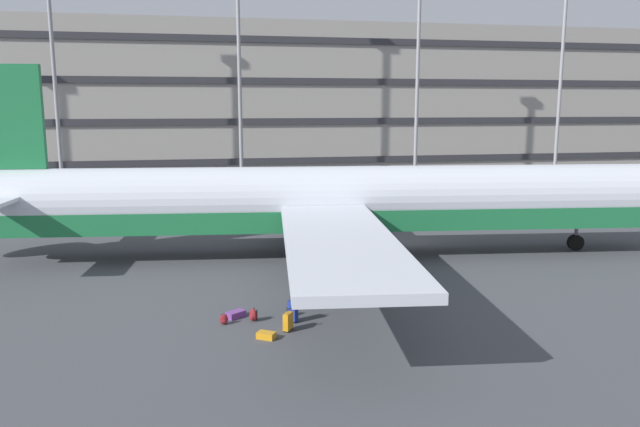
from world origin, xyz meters
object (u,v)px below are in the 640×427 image
at_px(suitcase_navy, 236,314).
at_px(suitcase_scuffed, 266,335).
at_px(airliner, 331,202).
at_px(suitcase_silver, 293,311).
at_px(backpack_purple, 224,320).
at_px(suitcase_black, 288,321).
at_px(backpack_teal, 253,315).
at_px(backpack_red, 290,311).

relative_size(suitcase_navy, suitcase_scuffed, 1.13).
distance_m(airliner, suitcase_scuffed, 13.05).
height_order(suitcase_silver, backpack_purple, suitcase_silver).
xyz_separation_m(suitcase_navy, suitcase_scuffed, (0.95, -2.45, -0.01)).
height_order(suitcase_black, backpack_purple, suitcase_black).
bearing_deg(suitcase_navy, airliner, 57.75).
bearing_deg(backpack_teal, suitcase_silver, -14.42).
bearing_deg(suitcase_silver, backpack_red, 89.53).
bearing_deg(suitcase_silver, backpack_teal, 165.58).
relative_size(suitcase_black, suitcase_scuffed, 1.16).
height_order(suitcase_black, suitcase_scuffed, suitcase_black).
height_order(airliner, backpack_purple, airliner).
distance_m(suitcase_scuffed, backpack_purple, 2.26).
distance_m(suitcase_navy, suitcase_scuffed, 2.62).
height_order(suitcase_navy, suitcase_black, suitcase_black).
relative_size(airliner, suitcase_black, 48.66).
xyz_separation_m(suitcase_silver, suitcase_scuffed, (-1.20, -1.50, -0.33)).
distance_m(suitcase_navy, backpack_purple, 0.86).
height_order(suitcase_silver, suitcase_scuffed, suitcase_silver).
bearing_deg(backpack_red, suitcase_scuffed, -118.86).
bearing_deg(suitcase_navy, suitcase_silver, -23.78).
xyz_separation_m(suitcase_scuffed, backpack_red, (1.21, 2.19, 0.08)).
relative_size(airliner, backpack_teal, 76.34).
relative_size(airliner, suitcase_navy, 49.82).
xyz_separation_m(suitcase_navy, backpack_purple, (-0.49, -0.70, 0.07)).
height_order(suitcase_navy, suitcase_scuffed, suitcase_navy).
relative_size(suitcase_black, backpack_purple, 1.93).
bearing_deg(suitcase_black, backpack_teal, 132.93).
bearing_deg(backpack_red, airliner, 68.78).
bearing_deg(airliner, backpack_teal, -117.92).
relative_size(suitcase_silver, suitcase_scuffed, 1.36).
xyz_separation_m(suitcase_silver, backpack_red, (0.01, 0.69, -0.25)).
height_order(backpack_teal, backpack_purple, backpack_teal).
bearing_deg(suitcase_silver, suitcase_black, -109.60).
relative_size(suitcase_navy, backpack_red, 1.84).
relative_size(backpack_teal, backpack_purple, 1.23).
height_order(airliner, suitcase_silver, airliner).
bearing_deg(suitcase_scuffed, backpack_purple, 129.48).
distance_m(backpack_teal, backpack_purple, 1.14).
xyz_separation_m(suitcase_navy, suitcase_black, (1.83, -1.84, 0.24)).
bearing_deg(backpack_purple, suitcase_black, -26.09).
distance_m(airliner, backpack_purple, 12.18).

